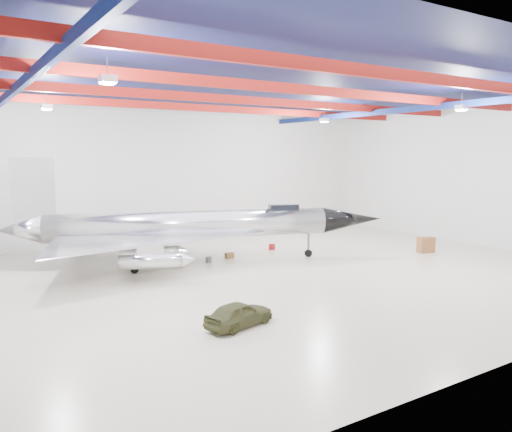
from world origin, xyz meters
TOP-DOWN VIEW (x-y plane):
  - floor at (0.00, 0.00)m, footprint 40.00×40.00m
  - wall_back at (0.00, 15.00)m, footprint 40.00×0.00m
  - wall_right at (20.00, 0.00)m, footprint 0.00×30.00m
  - ceiling at (0.00, 0.00)m, footprint 40.00×40.00m
  - ceiling_structure at (0.00, 0.00)m, footprint 39.50×29.50m
  - jet_aircraft at (-1.72, 5.35)m, footprint 24.41×18.33m
  - jeep at (-5.22, -6.97)m, footprint 3.33×1.98m
  - desk at (14.15, -0.63)m, footprint 1.31×0.83m
  - crate_ply at (-2.57, 5.13)m, footprint 0.52×0.42m
  - toolbox_red at (-2.45, 9.03)m, footprint 0.55×0.46m
  - engine_drum at (-0.69, 4.76)m, footprint 0.43×0.43m
  - parts_bin at (1.12, 5.20)m, footprint 0.57×0.47m
  - tool_chest at (5.34, 6.24)m, footprint 0.51×0.51m
  - oil_barrel at (-1.69, 6.98)m, footprint 0.62×0.50m

SIDE VIEW (x-z plane):
  - floor at x=0.00m, z-range 0.00..0.00m
  - crate_ply at x=-2.57m, z-range 0.00..0.35m
  - toolbox_red at x=-2.45m, z-range 0.00..0.36m
  - parts_bin at x=1.12m, z-range 0.00..0.37m
  - engine_drum at x=-0.69m, z-range 0.00..0.37m
  - oil_barrel at x=-1.69m, z-range 0.00..0.42m
  - tool_chest at x=5.34m, z-range 0.00..0.43m
  - jeep at x=-5.22m, z-range 0.00..1.06m
  - desk at x=14.15m, z-range 0.00..1.11m
  - jet_aircraft at x=-1.72m, z-range -1.18..5.70m
  - wall_back at x=0.00m, z-range -14.50..25.50m
  - wall_right at x=20.00m, z-range -9.50..20.50m
  - ceiling_structure at x=0.00m, z-range 9.79..10.86m
  - ceiling at x=0.00m, z-range 11.00..11.00m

